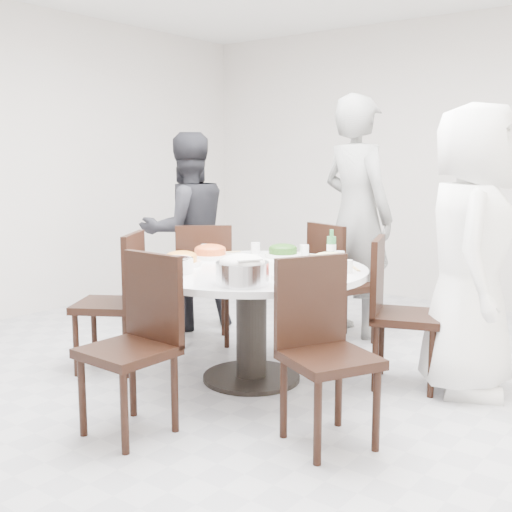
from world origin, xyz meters
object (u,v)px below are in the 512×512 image
Objects in this scene: chair_sw at (108,302)px; diner_left at (187,231)px; chair_se at (330,355)px; soup_bowl at (170,265)px; dining_table at (251,324)px; chair_s at (127,347)px; chair_nw at (203,283)px; chair_ne at (407,313)px; diner_right at (470,251)px; rice_bowl at (242,273)px; diner_middle at (357,217)px; chair_n at (344,283)px; beverage_bottle at (331,245)px.

diner_left is (-0.34, 1.15, 0.35)m from chair_sw.
chair_se reaches higher than soup_bowl.
chair_sw reaches higher than dining_table.
chair_nw is at bearing 120.29° from chair_s.
chair_se is at bearing 163.00° from chair_ne.
diner_right is 5.96× the size of rice_bowl.
diner_middle is (-1.20, 0.76, 0.08)m from diner_right.
dining_table is 0.84× the size of diner_right.
chair_n is 3.18× the size of rice_bowl.
beverage_bottle reaches higher than chair_n.
chair_n is at bearing 87.89° from dining_table.
dining_table is 6.89× the size of beverage_bottle.
diner_left is (-2.44, 0.06, -0.06)m from diner_right.
diner_middle is 1.17× the size of diner_left.
chair_s is 0.57× the size of diner_left.
chair_n is 0.57× the size of diner_left.
diner_left reaches higher than dining_table.
chair_sw is 0.49× the size of diner_middle.
soup_bowl is (0.96, -1.15, -0.04)m from diner_left.
beverage_bottle is at bearing 76.95° from diner_right.
chair_s is 0.53× the size of diner_right.
chair_s is 2.20m from diner_left.
diner_left is 1.95m from rice_bowl.
diner_middle is (-0.87, 0.91, 0.50)m from chair_ne.
soup_bowl is 1.30× the size of beverage_bottle.
diner_left is at bearing 129.73° from soup_bowl.
diner_left is at bearing 67.96° from diner_right.
diner_right reaches higher than beverage_bottle.
chair_s reaches higher than dining_table.
dining_table is at bearing 106.87° from chair_n.
diner_left is at bearing -76.20° from chair_nw.
diner_right is at bearing -86.56° from chair_ne.
chair_ne is 1.00× the size of chair_se.
chair_s is at bearing -64.49° from soup_bowl.
chair_se is 1.28m from diner_right.
diner_left reaches higher than soup_bowl.
chair_nw is at bearing 82.50° from diner_left.
chair_n is at bearing 46.95° from diner_right.
dining_table is 1.58× the size of chair_ne.
diner_right is at bearing 176.63° from chair_n.
chair_nw is at bearing -175.53° from beverage_bottle.
chair_s is at bearing -116.85° from rice_bowl.
diner_right is (2.01, 0.21, 0.41)m from chair_nw.
chair_sw is 1.11m from chair_s.
chair_sw is 2.40m from diner_right.
diner_middle is 0.94m from beverage_bottle.
beverage_bottle reaches higher than chair_ne.
chair_nw is 0.61m from diner_left.
dining_table is 1.58× the size of chair_nw.
diner_middle is 1.92m from rice_bowl.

